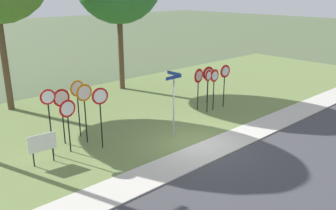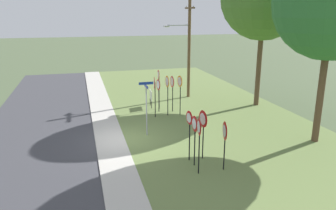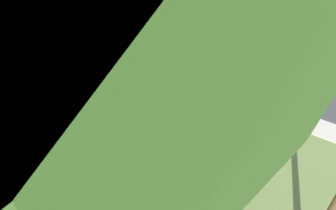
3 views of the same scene
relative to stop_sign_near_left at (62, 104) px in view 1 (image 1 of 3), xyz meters
name	(u,v)px [view 1 (image 1 of 3)]	position (x,y,z in m)	size (l,w,h in m)	color
ground_plane	(199,144)	(4.49, -3.97, -1.89)	(160.00, 160.00, 0.00)	#4C5B3D
road_asphalt	(299,185)	(4.49, -8.77, -1.88)	(44.00, 6.40, 0.01)	#3D3D42
sidewalk_strip	(213,149)	(4.49, -4.77, -1.86)	(44.00, 1.60, 0.06)	#BCB7AD
grass_median	(122,111)	(4.49, 2.03, -1.87)	(44.00, 12.00, 0.04)	olive
stop_sign_near_left	(62,104)	(0.00, 0.00, 0.00)	(0.78, 0.10, 2.52)	black
stop_sign_near_right	(68,114)	(-0.22, -0.94, -0.17)	(0.75, 0.12, 2.31)	black
stop_sign_far_left	(78,96)	(0.92, 0.27, 0.13)	(0.74, 0.13, 2.70)	black
stop_sign_far_center	(85,100)	(0.80, -0.56, 0.14)	(0.76, 0.10, 2.72)	black
stop_sign_far_right	(49,109)	(-0.91, -0.75, 0.18)	(0.63, 0.11, 2.84)	black
stop_sign_center_tall	(100,105)	(1.01, -1.48, 0.12)	(0.72, 0.14, 2.70)	black
yield_sign_near_left	(225,76)	(9.26, -1.46, 0.04)	(0.74, 0.13, 2.53)	black
yield_sign_near_right	(208,76)	(9.21, -0.25, -0.18)	(0.82, 0.18, 2.25)	black
yield_sign_far_left	(199,79)	(7.85, -0.74, -0.06)	(0.81, 0.13, 2.40)	black
yield_sign_far_right	(214,80)	(8.46, -1.37, -0.08)	(0.73, 0.10, 2.37)	black
yield_sign_center	(208,81)	(7.89, -1.42, -0.04)	(0.65, 0.13, 2.44)	black
street_name_post	(174,99)	(4.12, -2.66, -0.01)	(0.96, 0.82, 3.09)	#9EA0A8
notice_board	(42,144)	(-1.52, -1.21, -1.01)	(1.10, 0.12, 1.25)	black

